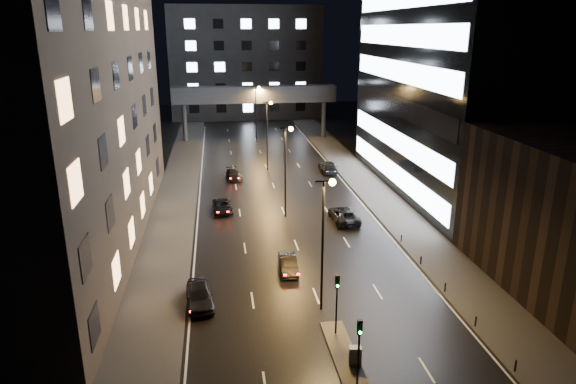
% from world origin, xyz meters
% --- Properties ---
extents(ground, '(160.00, 160.00, 0.00)m').
position_xyz_m(ground, '(0.00, 40.00, 0.00)').
color(ground, black).
rests_on(ground, ground).
extents(sidewalk_left, '(5.00, 110.00, 0.15)m').
position_xyz_m(sidewalk_left, '(-12.50, 35.00, 0.07)').
color(sidewalk_left, '#383533').
rests_on(sidewalk_left, ground).
extents(sidewalk_right, '(5.00, 110.00, 0.15)m').
position_xyz_m(sidewalk_right, '(12.50, 35.00, 0.07)').
color(sidewalk_right, '#383533').
rests_on(sidewalk_right, ground).
extents(building_left, '(15.00, 48.00, 40.00)m').
position_xyz_m(building_left, '(-22.50, 24.00, 20.00)').
color(building_left, '#2D2319').
rests_on(building_left, ground).
extents(building_right_low, '(10.00, 18.00, 12.00)m').
position_xyz_m(building_right_low, '(20.00, 9.00, 6.00)').
color(building_right_low, black).
rests_on(building_right_low, ground).
extents(building_right_glass, '(20.00, 36.00, 45.00)m').
position_xyz_m(building_right_glass, '(25.00, 36.00, 22.50)').
color(building_right_glass, black).
rests_on(building_right_glass, ground).
extents(building_far, '(34.00, 14.00, 25.00)m').
position_xyz_m(building_far, '(0.00, 98.00, 12.50)').
color(building_far, '#333335').
rests_on(building_far, ground).
extents(skybridge, '(30.00, 3.00, 10.00)m').
position_xyz_m(skybridge, '(0.00, 70.00, 8.34)').
color(skybridge, '#333335').
rests_on(skybridge, ground).
extents(median_island, '(1.60, 8.00, 0.15)m').
position_xyz_m(median_island, '(0.30, 2.00, 0.07)').
color(median_island, '#383533').
rests_on(median_island, ground).
extents(traffic_signal_near, '(0.28, 0.34, 4.40)m').
position_xyz_m(traffic_signal_near, '(0.30, 4.49, 3.09)').
color(traffic_signal_near, black).
rests_on(traffic_signal_near, median_island).
extents(traffic_signal_far, '(0.28, 0.34, 4.40)m').
position_xyz_m(traffic_signal_far, '(0.30, -1.01, 3.09)').
color(traffic_signal_far, black).
rests_on(traffic_signal_far, median_island).
extents(bollard_row, '(0.12, 25.12, 0.90)m').
position_xyz_m(bollard_row, '(10.20, 6.50, 0.45)').
color(bollard_row, black).
rests_on(bollard_row, ground).
extents(streetlight_near, '(1.45, 0.50, 10.15)m').
position_xyz_m(streetlight_near, '(0.16, 8.00, 6.50)').
color(streetlight_near, black).
rests_on(streetlight_near, ground).
extents(streetlight_mid_a, '(1.45, 0.50, 10.15)m').
position_xyz_m(streetlight_mid_a, '(0.16, 28.00, 6.50)').
color(streetlight_mid_a, black).
rests_on(streetlight_mid_a, ground).
extents(streetlight_mid_b, '(1.45, 0.50, 10.15)m').
position_xyz_m(streetlight_mid_b, '(0.16, 48.00, 6.50)').
color(streetlight_mid_b, black).
rests_on(streetlight_mid_b, ground).
extents(streetlight_far, '(1.45, 0.50, 10.15)m').
position_xyz_m(streetlight_far, '(0.16, 68.00, 6.50)').
color(streetlight_far, black).
rests_on(streetlight_far, ground).
extents(car_away_a, '(2.42, 4.98, 1.64)m').
position_xyz_m(car_away_a, '(-9.00, 9.84, 0.82)').
color(car_away_a, black).
rests_on(car_away_a, ground).
extents(car_away_b, '(1.58, 4.17, 1.36)m').
position_xyz_m(car_away_b, '(-1.57, 14.58, 0.68)').
color(car_away_b, black).
rests_on(car_away_b, ground).
extents(car_away_c, '(2.37, 4.76, 1.30)m').
position_xyz_m(car_away_c, '(-6.91, 30.60, 0.65)').
color(car_away_c, black).
rests_on(car_away_c, ground).
extents(car_away_d, '(2.39, 4.63, 1.28)m').
position_xyz_m(car_away_d, '(-5.09, 43.82, 0.64)').
color(car_away_d, black).
rests_on(car_away_d, ground).
extents(car_toward_a, '(2.77, 5.59, 1.52)m').
position_xyz_m(car_toward_a, '(6.09, 25.62, 0.76)').
color(car_toward_a, black).
rests_on(car_toward_a, ground).
extents(car_toward_b, '(2.43, 5.51, 1.57)m').
position_xyz_m(car_toward_b, '(8.66, 45.70, 0.79)').
color(car_toward_b, black).
rests_on(car_toward_b, ground).
extents(utility_cabinet, '(0.83, 0.61, 1.23)m').
position_xyz_m(utility_cabinet, '(0.70, 1.01, 0.77)').
color(utility_cabinet, '#525254').
rests_on(utility_cabinet, median_island).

